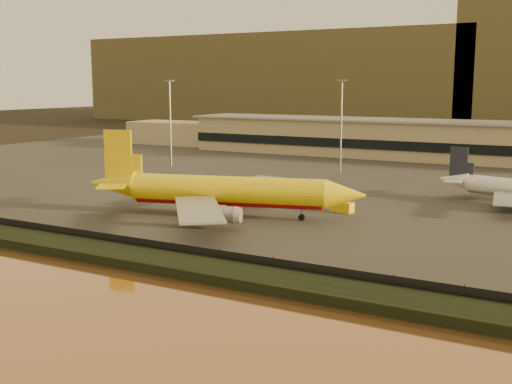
# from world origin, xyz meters

# --- Properties ---
(ground) EXTENTS (900.00, 900.00, 0.00)m
(ground) POSITION_xyz_m (0.00, 0.00, 0.00)
(ground) COLOR black
(ground) RESTS_ON ground
(embankment) EXTENTS (320.00, 7.00, 1.40)m
(embankment) POSITION_xyz_m (0.00, -17.00, 0.70)
(embankment) COLOR black
(embankment) RESTS_ON ground
(tarmac) EXTENTS (320.00, 220.00, 0.20)m
(tarmac) POSITION_xyz_m (0.00, 95.00, 0.10)
(tarmac) COLOR #2D2D2D
(tarmac) RESTS_ON ground
(perimeter_fence) EXTENTS (300.00, 0.05, 2.20)m
(perimeter_fence) POSITION_xyz_m (0.00, -13.00, 1.30)
(perimeter_fence) COLOR black
(perimeter_fence) RESTS_ON tarmac
(terminal_building) EXTENTS (202.00, 25.00, 12.60)m
(terminal_building) POSITION_xyz_m (-14.52, 125.55, 6.25)
(terminal_building) COLOR tan
(terminal_building) RESTS_ON tarmac
(apron_light_masts) EXTENTS (152.20, 12.20, 25.40)m
(apron_light_masts) POSITION_xyz_m (15.00, 75.00, 15.70)
(apron_light_masts) COLOR slate
(apron_light_masts) RESTS_ON tarmac
(distant_hills) EXTENTS (470.00, 160.00, 70.00)m
(distant_hills) POSITION_xyz_m (-20.74, 340.00, 31.39)
(distant_hills) COLOR brown
(distant_hills) RESTS_ON ground
(dhl_cargo_jet) EXTENTS (51.73, 49.51, 15.69)m
(dhl_cargo_jet) POSITION_xyz_m (-7.15, 14.93, 4.88)
(dhl_cargo_jet) COLOR yellow
(dhl_cargo_jet) RESTS_ON tarmac
(gse_vehicle_yellow) EXTENTS (4.69, 2.76, 1.98)m
(gse_vehicle_yellow) POSITION_xyz_m (10.58, 29.68, 1.19)
(gse_vehicle_yellow) COLOR yellow
(gse_vehicle_yellow) RESTS_ON tarmac
(gse_vehicle_white) EXTENTS (3.87, 2.23, 1.64)m
(gse_vehicle_white) POSITION_xyz_m (-27.71, 33.25, 1.02)
(gse_vehicle_white) COLOR white
(gse_vehicle_white) RESTS_ON tarmac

